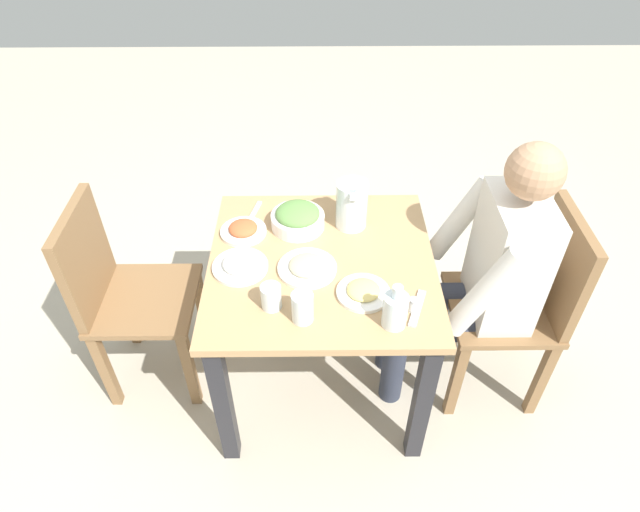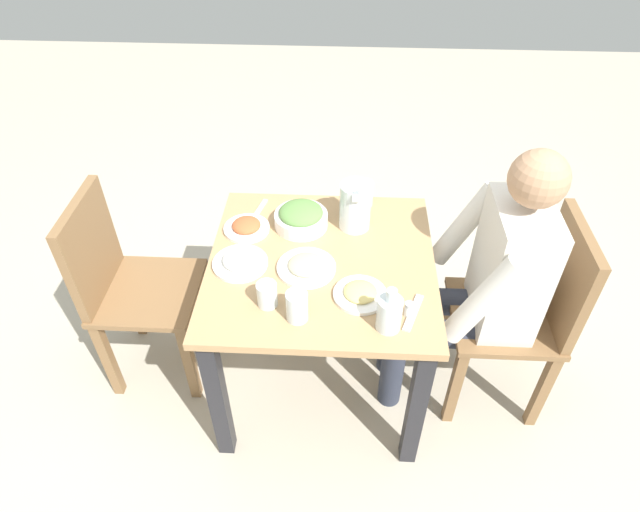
{
  "view_description": "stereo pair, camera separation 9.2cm",
  "coord_description": "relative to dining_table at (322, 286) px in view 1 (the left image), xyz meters",
  "views": [
    {
      "loc": [
        -1.46,
        0.02,
        2.01
      ],
      "look_at": [
        0.0,
        0.01,
        0.72
      ],
      "focal_mm": 30.38,
      "sensor_mm": 36.0,
      "label": 1
    },
    {
      "loc": [
        -1.46,
        -0.07,
        2.01
      ],
      "look_at": [
        0.0,
        0.01,
        0.72
      ],
      "focal_mm": 30.38,
      "sensor_mm": 36.0,
      "label": 2
    }
  ],
  "objects": [
    {
      "name": "water_glass_center",
      "position": [
        -0.28,
        0.06,
        0.18
      ],
      "size": [
        0.07,
        0.07,
        0.11
      ],
      "primitive_type": "cylinder",
      "color": "silver",
      "rests_on": "dining_table"
    },
    {
      "name": "diner_near",
      "position": [
        -0.01,
        -0.58,
        0.07
      ],
      "size": [
        0.48,
        0.53,
        1.18
      ],
      "color": "silver",
      "rests_on": "ground_plane"
    },
    {
      "name": "dining_table",
      "position": [
        0.0,
        0.0,
        0.0
      ],
      "size": [
        0.82,
        0.82,
        0.7
      ],
      "color": "tan",
      "rests_on": "ground_plane"
    },
    {
      "name": "ground_plane",
      "position": [
        0.0,
        0.0,
        -0.57
      ],
      "size": [
        8.0,
        8.0,
        0.0
      ],
      "primitive_type": "plane",
      "color": "#B7AD99"
    },
    {
      "name": "water_glass_far_right",
      "position": [
        0.36,
        -0.16,
        0.18
      ],
      "size": [
        0.07,
        0.07,
        0.1
      ],
      "primitive_type": "cylinder",
      "color": "silver",
      "rests_on": "dining_table"
    },
    {
      "name": "plate_rice_curry",
      "position": [
        0.16,
        0.3,
        0.14
      ],
      "size": [
        0.18,
        0.18,
        0.04
      ],
      "color": "white",
      "rests_on": "dining_table"
    },
    {
      "name": "plate_beans",
      "position": [
        -0.05,
        0.05,
        0.14
      ],
      "size": [
        0.21,
        0.21,
        0.04
      ],
      "color": "white",
      "rests_on": "dining_table"
    },
    {
      "name": "oil_carafe",
      "position": [
        -0.3,
        -0.23,
        0.18
      ],
      "size": [
        0.08,
        0.08,
        0.16
      ],
      "color": "silver",
      "rests_on": "dining_table"
    },
    {
      "name": "fork_near",
      "position": [
        -0.24,
        -0.31,
        0.13
      ],
      "size": [
        0.17,
        0.08,
        0.01
      ],
      "primitive_type": "cube",
      "rotation": [
        0.0,
        0.0,
        -0.35
      ],
      "color": "silver",
      "rests_on": "dining_table"
    },
    {
      "name": "knife_near",
      "position": [
        0.27,
        0.27,
        0.13
      ],
      "size": [
        0.18,
        0.06,
        0.01
      ],
      "primitive_type": "cube",
      "rotation": [
        0.0,
        0.0,
        -0.25
      ],
      "color": "silver",
      "rests_on": "dining_table"
    },
    {
      "name": "water_pitcher",
      "position": [
        0.21,
        -0.12,
        0.22
      ],
      "size": [
        0.16,
        0.12,
        0.19
      ],
      "color": "silver",
      "rests_on": "dining_table"
    },
    {
      "name": "water_glass_near_left",
      "position": [
        -0.22,
        0.17,
        0.17
      ],
      "size": [
        0.07,
        0.07,
        0.09
      ],
      "primitive_type": "cylinder",
      "color": "silver",
      "rests_on": "dining_table"
    },
    {
      "name": "chair_near",
      "position": [
        -0.01,
        -0.79,
        -0.07
      ],
      "size": [
        0.4,
        0.4,
        0.88
      ],
      "color": "olive",
      "rests_on": "ground_plane"
    },
    {
      "name": "salt_shaker",
      "position": [
        -0.25,
        -0.29,
        0.16
      ],
      "size": [
        0.03,
        0.03,
        0.05
      ],
      "color": "white",
      "rests_on": "dining_table"
    },
    {
      "name": "chair_far",
      "position": [
        0.05,
        0.79,
        -0.07
      ],
      "size": [
        0.4,
        0.4,
        0.88
      ],
      "color": "olive",
      "rests_on": "ground_plane"
    },
    {
      "name": "plate_yoghurt",
      "position": [
        -0.04,
        0.29,
        0.15
      ],
      "size": [
        0.2,
        0.2,
        0.05
      ],
      "color": "white",
      "rests_on": "dining_table"
    },
    {
      "name": "plate_fries",
      "position": [
        -0.17,
        -0.14,
        0.14
      ],
      "size": [
        0.18,
        0.18,
        0.04
      ],
      "color": "white",
      "rests_on": "dining_table"
    },
    {
      "name": "salad_bowl",
      "position": [
        0.2,
        0.09,
        0.17
      ],
      "size": [
        0.21,
        0.21,
        0.09
      ],
      "color": "white",
      "rests_on": "dining_table"
    }
  ]
}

